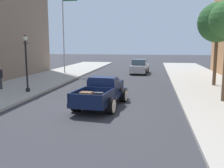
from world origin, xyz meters
The scene contains 6 objects.
ground_plane centered at (0.00, 0.00, 0.00)m, with size 140.00×140.00×0.00m, color #333338.
hotrod_truck_navy centered at (0.22, 0.53, 0.75)m, with size 2.54×5.06×1.58m.
car_background_silver centered at (1.31, 16.17, 0.77)m, with size 2.08×4.40×1.65m.
street_lamp_near centered at (-5.52, 2.83, 2.39)m, with size 0.50×0.32×3.85m.
flagpole centered at (-6.80, 14.07, 5.77)m, with size 1.74×0.16×9.16m.
street_tree_second centered at (7.70, 7.86, 4.99)m, with size 3.04×3.04×6.39m.
Camera 1 is at (3.00, -12.72, 3.35)m, focal length 39.89 mm.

